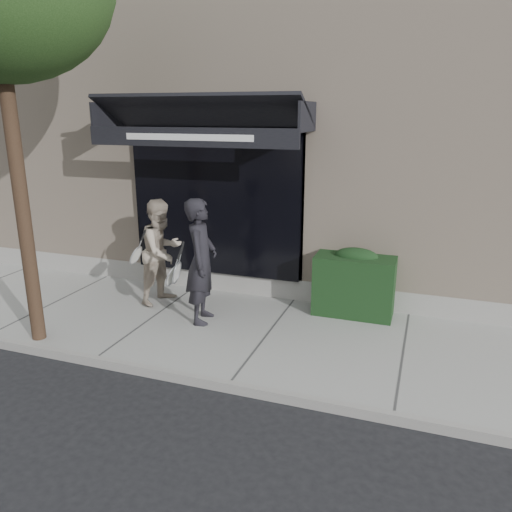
% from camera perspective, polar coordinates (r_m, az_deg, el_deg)
% --- Properties ---
extents(ground, '(80.00, 80.00, 0.00)m').
position_cam_1_polar(ground, '(7.80, 1.39, -9.62)').
color(ground, black).
rests_on(ground, ground).
extents(sidewalk, '(20.00, 3.00, 0.12)m').
position_cam_1_polar(sidewalk, '(7.78, 1.40, -9.22)').
color(sidewalk, gray).
rests_on(sidewalk, ground).
extents(curb, '(20.00, 0.10, 0.14)m').
position_cam_1_polar(curb, '(6.49, -3.01, -14.67)').
color(curb, gray).
rests_on(curb, ground).
extents(building_facade, '(14.30, 8.04, 5.64)m').
position_cam_1_polar(building_facade, '(11.86, 9.11, 12.80)').
color(building_facade, beige).
rests_on(building_facade, ground).
extents(hedge, '(1.30, 0.70, 1.14)m').
position_cam_1_polar(hedge, '(8.46, 11.20, -3.01)').
color(hedge, black).
rests_on(hedge, sidewalk).
extents(pedestrian_front, '(0.77, 0.89, 2.01)m').
position_cam_1_polar(pedestrian_front, '(7.91, -6.29, -0.62)').
color(pedestrian_front, black).
rests_on(pedestrian_front, sidewalk).
extents(pedestrian_back, '(0.90, 1.04, 1.85)m').
position_cam_1_polar(pedestrian_back, '(8.87, -10.69, 0.51)').
color(pedestrian_back, '#B2A18E').
rests_on(pedestrian_back, sidewalk).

